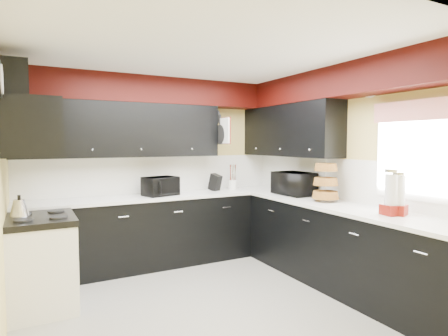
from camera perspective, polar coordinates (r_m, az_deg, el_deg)
name	(u,v)px	position (r m, az deg, el deg)	size (l,w,h in m)	color
ground	(212,306)	(4.00, -1.81, -20.30)	(3.60, 3.60, 0.00)	gray
wall_back	(156,170)	(5.34, -10.33, -0.32)	(3.60, 0.06, 2.50)	#E0C666
wall_right	(346,175)	(4.74, 18.14, -1.00)	(0.06, 3.60, 2.50)	#E0C666
ceiling	(212,53)	(3.75, -1.89, 17.17)	(3.60, 3.60, 0.06)	white
cab_back	(163,231)	(5.18, -9.21, -9.41)	(3.60, 0.60, 0.90)	black
cab_right	(345,250)	(4.46, 17.99, -11.76)	(0.60, 3.00, 0.90)	black
counter_back	(163,196)	(5.09, -9.27, -4.26)	(3.62, 0.64, 0.04)	white
counter_right	(346,208)	(4.36, 18.13, -5.80)	(0.64, 3.02, 0.04)	white
splash_back	(156,174)	(5.33, -10.29, -0.97)	(3.60, 0.02, 0.50)	white
splash_right	(346,180)	(4.73, 18.04, -1.73)	(0.02, 3.60, 0.50)	white
upper_back	(122,130)	(5.03, -15.27, 5.61)	(2.60, 0.35, 0.70)	black
upper_right	(289,131)	(5.28, 9.86, 5.61)	(0.35, 1.80, 0.70)	black
soffit_back	(159,91)	(5.20, -9.87, 11.44)	(3.60, 0.36, 0.35)	black
soffit_right	(349,81)	(4.52, 18.49, 12.44)	(0.36, 3.24, 0.35)	black
stove	(42,265)	(4.21, -25.97, -13.20)	(0.60, 0.75, 0.86)	white
cooktop	(41,219)	(4.10, -26.17, -7.04)	(0.62, 0.77, 0.06)	black
hood	(32,128)	(4.03, -27.27, 5.46)	(0.50, 0.78, 0.55)	black
hood_duct	(14,82)	(4.07, -29.33, 11.31)	(0.24, 0.40, 0.40)	black
window	(415,152)	(4.13, 27.08, 2.23)	(0.03, 0.86, 0.96)	white
valance	(413,111)	(4.10, 26.81, 7.82)	(0.04, 0.88, 0.20)	red
pan_top	(216,117)	(5.41, -1.23, 7.75)	(0.03, 0.22, 0.40)	black
pan_mid	(220,135)	(5.28, -0.59, 5.12)	(0.03, 0.28, 0.46)	black
pan_low	(212,137)	(5.52, -1.83, 4.76)	(0.03, 0.24, 0.42)	black
cut_board	(225,131)	(5.18, 0.11, 5.70)	(0.03, 0.26, 0.35)	white
baskets	(326,181)	(4.58, 15.23, -1.98)	(0.27, 0.27, 0.50)	brown
clock	(0,79)	(3.57, -30.99, 11.55)	(0.03, 0.30, 0.30)	black
deco_plate	(370,87)	(4.50, 21.41, 11.43)	(0.03, 0.24, 0.24)	white
toaster_oven	(161,186)	(5.01, -9.61, -2.75)	(0.43, 0.35, 0.25)	black
microwave	(294,184)	(5.08, 10.66, -2.34)	(0.55, 0.37, 0.30)	black
utensil_crock	(233,185)	(5.57, 1.35, -2.56)	(0.13, 0.13, 0.14)	white
knife_block	(215,183)	(5.42, -1.37, -2.23)	(0.11, 0.15, 0.24)	black
kettle	(19,208)	(4.21, -28.72, -5.32)	(0.18, 0.18, 0.16)	#B6B5BA
dispenser_a	(399,195)	(3.98, 25.10, -3.75)	(0.14, 0.14, 0.39)	#580C06
dispenser_b	(392,193)	(3.95, 24.17, -3.50)	(0.16, 0.16, 0.43)	#5B0001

